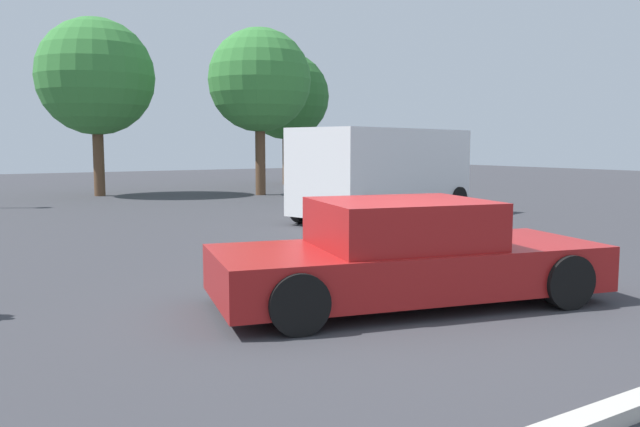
# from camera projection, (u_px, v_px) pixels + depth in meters

# --- Properties ---
(ground_plane) EXTENTS (80.00, 80.00, 0.00)m
(ground_plane) POSITION_uv_depth(u_px,v_px,m) (389.00, 307.00, 7.44)
(ground_plane) COLOR #38383D
(sedan_foreground) EXTENTS (4.95, 2.82, 1.25)m
(sedan_foreground) POSITION_uv_depth(u_px,v_px,m) (406.00, 256.00, 7.59)
(sedan_foreground) COLOR maroon
(sedan_foreground) RESTS_ON ground_plane
(dog) EXTENTS (0.66, 0.39, 0.44)m
(dog) POSITION_uv_depth(u_px,v_px,m) (332.00, 242.00, 10.57)
(dog) COLOR white
(dog) RESTS_ON ground_plane
(van_white) EXTENTS (5.72, 3.49, 2.30)m
(van_white) POSITION_uv_depth(u_px,v_px,m) (385.00, 171.00, 16.25)
(van_white) COLOR white
(van_white) RESTS_ON ground_plane
(tree_back_left) EXTENTS (4.09, 4.09, 6.25)m
(tree_back_left) POSITION_uv_depth(u_px,v_px,m) (286.00, 97.00, 30.11)
(tree_back_left) COLOR brown
(tree_back_left) RESTS_ON ground_plane
(tree_back_center) EXTENTS (3.86, 3.86, 6.24)m
(tree_back_center) POSITION_uv_depth(u_px,v_px,m) (260.00, 81.00, 23.67)
(tree_back_center) COLOR brown
(tree_back_center) RESTS_ON ground_plane
(tree_back_right) EXTENTS (4.26, 4.26, 6.51)m
(tree_back_right) POSITION_uv_depth(u_px,v_px,m) (96.00, 77.00, 23.18)
(tree_back_right) COLOR brown
(tree_back_right) RESTS_ON ground_plane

